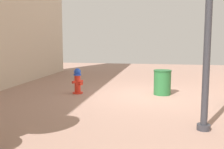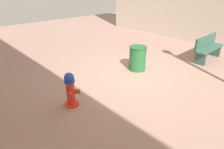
# 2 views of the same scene
# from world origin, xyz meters

# --- Properties ---
(ground_plane) EXTENTS (23.40, 23.40, 0.00)m
(ground_plane) POSITION_xyz_m (0.00, 0.00, 0.00)
(ground_plane) COLOR #9E7A6B
(fire_hydrant) EXTENTS (0.40, 0.40, 0.88)m
(fire_hydrant) POSITION_xyz_m (2.41, 0.10, 0.44)
(fire_hydrant) COLOR red
(fire_hydrant) RESTS_ON ground_plane
(bench_near) EXTENTS (1.77, 0.45, 0.95)m
(bench_near) POSITION_xyz_m (-3.25, 1.00, 0.50)
(bench_near) COLOR #33594C
(bench_near) RESTS_ON ground_plane
(trash_bin) EXTENTS (0.60, 0.60, 0.84)m
(trash_bin) POSITION_xyz_m (-0.47, -0.22, 0.42)
(trash_bin) COLOR #266633
(trash_bin) RESTS_ON ground_plane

